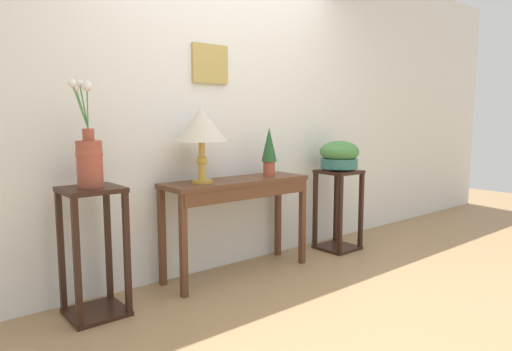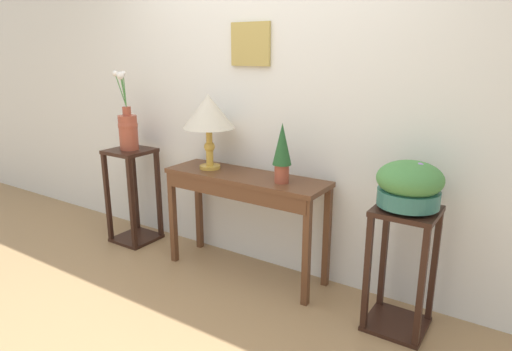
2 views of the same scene
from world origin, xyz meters
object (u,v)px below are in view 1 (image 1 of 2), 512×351
Objects in this scene: console_table at (239,194)px; potted_plant_on_console at (269,149)px; flower_vase_tall_left at (89,156)px; pedestal_stand_right at (338,210)px; planter_bowl_wide_right at (339,155)px; table_lamp at (201,127)px; pedestal_stand_left at (94,252)px.

potted_plant_on_console is (0.32, -0.00, 0.34)m from console_table.
flower_vase_tall_left reaches higher than pedestal_stand_right.
pedestal_stand_right is (0.85, -0.04, -0.62)m from potted_plant_on_console.
flower_vase_tall_left reaches higher than planter_bowl_wide_right.
table_lamp is 0.67m from potted_plant_on_console.
pedestal_stand_left is 2.34m from pedestal_stand_right.
planter_bowl_wide_right is at bearing -2.56° from potted_plant_on_console.
table_lamp is at bearing 177.56° from planter_bowl_wide_right.
pedestal_stand_right is at bearing -0.57° from flower_vase_tall_left.
pedestal_stand_left is (-0.84, -0.04, -0.78)m from table_lamp.
table_lamp is 0.67× the size of pedestal_stand_left.
pedestal_stand_right is at bearing -1.98° from console_table.
flower_vase_tall_left is 2.34m from planter_bowl_wide_right.
flower_vase_tall_left is at bearing 179.43° from planter_bowl_wide_right.
table_lamp is 1.36× the size of potted_plant_on_console.
flower_vase_tall_left is at bearing -177.28° from table_lamp.
potted_plant_on_console reaches higher than pedestal_stand_right.
pedestal_stand_left is 1.27× the size of flower_vase_tall_left.
potted_plant_on_console is 1.60m from pedestal_stand_left.
pedestal_stand_left is at bearing 179.41° from planter_bowl_wide_right.
pedestal_stand_right is (1.17, -0.04, -0.28)m from console_table.
table_lamp is 0.85× the size of flower_vase_tall_left.
table_lamp is 1.70m from pedestal_stand_right.
pedestal_stand_right is at bearing -2.43° from table_lamp.
flower_vase_tall_left is at bearing -159.89° from pedestal_stand_left.
pedestal_stand_left is (-1.49, -0.01, -0.59)m from potted_plant_on_console.
potted_plant_on_console is at bearing -0.47° from console_table.
planter_bowl_wide_right is at bearing -1.99° from console_table.
pedestal_stand_right is (2.34, -0.02, -0.03)m from pedestal_stand_left.
console_table is 1.20m from pedestal_stand_left.
potted_plant_on_console is 0.49× the size of pedestal_stand_left.
potted_plant_on_console is at bearing 177.44° from planter_bowl_wide_right.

